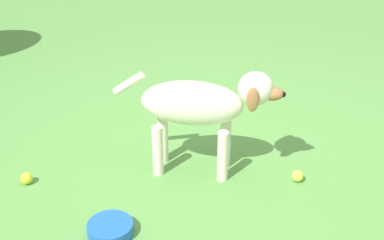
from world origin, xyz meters
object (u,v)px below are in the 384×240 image
tennis_ball_1 (27,178)px  tennis_ball_2 (298,176)px  tennis_ball_0 (162,105)px  water_bowl (110,229)px  dog (202,106)px

tennis_ball_1 → tennis_ball_2: same height
tennis_ball_0 → tennis_ball_2: (0.45, -1.10, 0.00)m
tennis_ball_0 → water_bowl: size_ratio=0.30×
tennis_ball_0 → tennis_ball_1: size_ratio=1.00×
tennis_ball_1 → water_bowl: tennis_ball_1 is taller
tennis_ball_2 → water_bowl: 1.07m
water_bowl → tennis_ball_1: bearing=121.5°
dog → tennis_ball_2: dog is taller
tennis_ball_0 → tennis_ball_1: bearing=-147.3°
dog → tennis_ball_1: bearing=-163.1°
dog → water_bowl: 0.80m
dog → tennis_ball_0: dog is taller
tennis_ball_0 → dog: bearing=-91.0°
tennis_ball_1 → tennis_ball_2: size_ratio=1.00×
tennis_ball_2 → tennis_ball_0: bearing=112.2°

